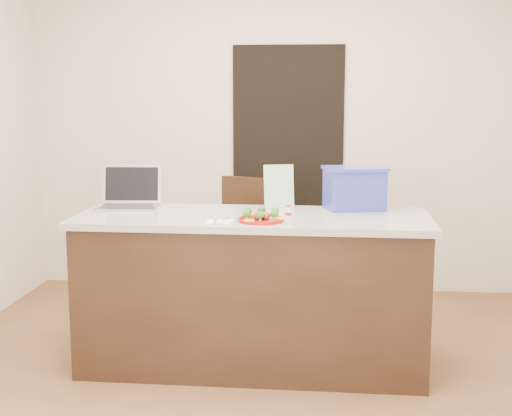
# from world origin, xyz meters

# --- Properties ---
(ground) EXTENTS (4.00, 4.00, 0.00)m
(ground) POSITION_xyz_m (0.00, 0.00, 0.00)
(ground) COLOR brown
(ground) RESTS_ON ground
(room_shell) EXTENTS (4.00, 4.00, 4.00)m
(room_shell) POSITION_xyz_m (0.00, 0.00, 1.62)
(room_shell) COLOR white
(room_shell) RESTS_ON ground
(doorway) EXTENTS (0.90, 0.02, 2.00)m
(doorway) POSITION_xyz_m (0.10, 1.98, 1.00)
(doorway) COLOR black
(doorway) RESTS_ON ground
(island) EXTENTS (2.06, 0.76, 0.92)m
(island) POSITION_xyz_m (0.00, 0.25, 0.46)
(island) COLOR black
(island) RESTS_ON ground
(plate) EXTENTS (0.26, 0.26, 0.02)m
(plate) POSITION_xyz_m (0.07, 0.06, 0.93)
(plate) COLOR maroon
(plate) RESTS_ON island
(meatballs) EXTENTS (0.10, 0.11, 0.04)m
(meatballs) POSITION_xyz_m (0.07, 0.06, 0.95)
(meatballs) COLOR brown
(meatballs) RESTS_ON plate
(broccoli) EXTENTS (0.20, 0.22, 0.04)m
(broccoli) POSITION_xyz_m (0.07, 0.06, 0.97)
(broccoli) COLOR #1B4B14
(broccoli) RESTS_ON plate
(pepper_rings) EXTENTS (0.22, 0.24, 0.01)m
(pepper_rings) POSITION_xyz_m (0.07, 0.06, 0.94)
(pepper_rings) COLOR yellow
(pepper_rings) RESTS_ON plate
(napkin) EXTENTS (0.15, 0.15, 0.01)m
(napkin) POSITION_xyz_m (-0.16, 0.01, 0.92)
(napkin) COLOR white
(napkin) RESTS_ON island
(fork) EXTENTS (0.04, 0.17, 0.00)m
(fork) POSITION_xyz_m (-0.18, 0.02, 0.93)
(fork) COLOR silver
(fork) RESTS_ON napkin
(knife) EXTENTS (0.03, 0.18, 0.01)m
(knife) POSITION_xyz_m (-0.13, -0.01, 0.93)
(knife) COLOR white
(knife) RESTS_ON napkin
(yogurt_bottle) EXTENTS (0.03, 0.03, 0.07)m
(yogurt_bottle) POSITION_xyz_m (0.21, 0.18, 0.95)
(yogurt_bottle) COLOR white
(yogurt_bottle) RESTS_ON island
(laptop) EXTENTS (0.39, 0.32, 0.26)m
(laptop) POSITION_xyz_m (-0.79, 0.45, 0.99)
(laptop) COLOR #AEAEB3
(laptop) RESTS_ON island
(leaflet) EXTENTS (0.19, 0.09, 0.26)m
(leaflet) POSITION_xyz_m (0.13, 0.54, 1.05)
(leaflet) COLOR silver
(leaflet) RESTS_ON island
(blue_box) EXTENTS (0.42, 0.34, 0.26)m
(blue_box) POSITION_xyz_m (0.60, 0.53, 1.05)
(blue_box) COLOR #2A359B
(blue_box) RESTS_ON island
(chair) EXTENTS (0.59, 0.61, 1.02)m
(chair) POSITION_xyz_m (-0.14, 1.17, 0.58)
(chair) COLOR black
(chair) RESTS_ON ground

